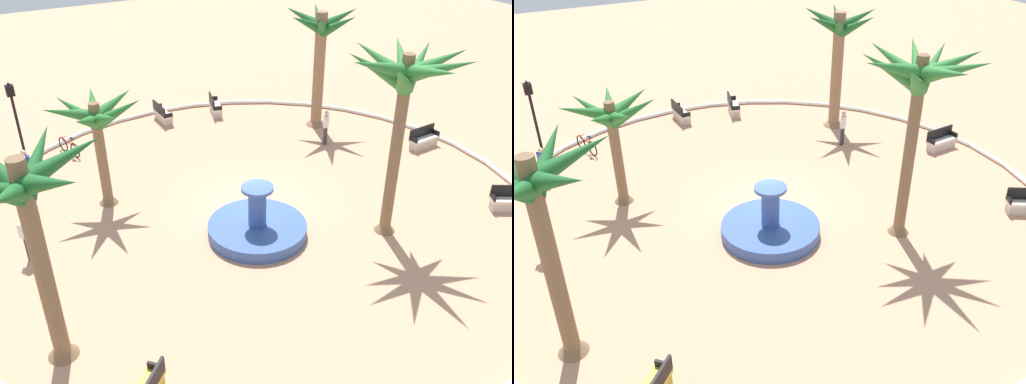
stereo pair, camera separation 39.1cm
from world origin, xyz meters
TOP-DOWN VIEW (x-y plane):
  - ground_plane at (0.00, 0.00)m, footprint 80.00×80.00m
  - plaza_curb at (0.00, 0.00)m, footprint 22.18×22.18m
  - fountain at (0.90, 1.70)m, footprint 3.59×3.59m
  - palm_tree_near_fountain at (-6.68, -5.36)m, footprint 3.99×3.71m
  - palm_tree_by_curb at (-3.29, 3.80)m, footprint 4.26×4.24m
  - palm_tree_mid_plaza at (4.93, -3.18)m, footprint 3.68×3.70m
  - palm_tree_far_side at (8.37, 4.01)m, footprint 4.04×3.87m
  - bench_north at (0.01, -9.70)m, footprint 0.50×1.60m
  - bench_southeast at (-2.84, -9.28)m, footprint 0.95×1.68m
  - bench_southwest at (-9.57, -0.61)m, footprint 1.63×0.60m
  - lamppost at (7.21, -7.41)m, footprint 0.32×0.32m
  - bicycle_red_frame at (5.20, -8.28)m, footprint 0.66×1.65m
  - person_cyclist_helmet at (7.36, -6.27)m, footprint 0.37×0.43m
  - person_cyclist_photo at (8.29, -0.85)m, footprint 0.51×0.30m
  - person_pedestrian_stroll at (-5.75, -3.27)m, footprint 0.44×0.36m

SIDE VIEW (x-z plane):
  - ground_plane at x=0.00m, z-range 0.00..0.00m
  - plaza_curb at x=0.00m, z-range 0.00..0.20m
  - fountain at x=0.90m, z-range -0.71..1.30m
  - bench_north at x=0.01m, z-range -0.15..0.85m
  - bench_southeast at x=-2.84m, z-range -0.15..0.85m
  - bench_southwest at x=-9.57m, z-range -0.15..0.85m
  - bicycle_red_frame at x=5.20m, z-range -0.09..0.86m
  - person_cyclist_helmet at x=7.36m, z-range 0.09..1.70m
  - person_pedestrian_stroll at x=-5.75m, z-range 0.10..1.80m
  - person_cyclist_photo at x=8.29m, z-range 0.10..1.81m
  - lamppost at x=7.21m, z-range 0.35..4.49m
  - palm_tree_mid_plaza at x=4.93m, z-range 1.20..5.69m
  - palm_tree_near_fountain at x=-6.68m, z-range 1.15..7.14m
  - palm_tree_far_side at x=8.37m, z-range 1.55..7.88m
  - palm_tree_by_curb at x=-3.29m, z-range 2.10..8.97m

